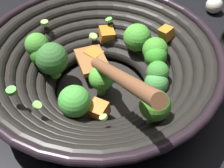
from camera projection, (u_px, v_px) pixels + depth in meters
name	position (u px, v px, depth m)	size (l,w,h in m)	color
ground_plane	(101.00, 94.00, 0.55)	(4.00, 4.00, 0.00)	black
wok	(100.00, 67.00, 0.50)	(0.40, 0.40, 0.21)	black
garlic_bulb	(214.00, 5.00, 0.72)	(0.04, 0.04, 0.04)	silver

